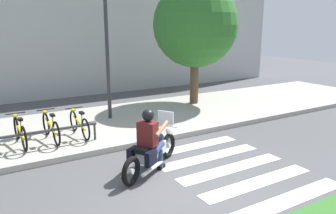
% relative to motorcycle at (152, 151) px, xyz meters
% --- Properties ---
extents(ground_plane, '(48.00, 48.00, 0.00)m').
position_rel_motorcycle_xyz_m(ground_plane, '(0.35, -0.87, -0.45)').
color(ground_plane, '#4C4C4F').
extents(sidewalk, '(24.00, 4.40, 0.15)m').
position_rel_motorcycle_xyz_m(sidewalk, '(0.35, 3.63, -0.38)').
color(sidewalk, '#A8A399').
rests_on(sidewalk, ground).
extents(crosswalk_stripe_0, '(2.80, 0.40, 0.01)m').
position_rel_motorcycle_xyz_m(crosswalk_stripe_0, '(1.57, -2.47, -0.45)').
color(crosswalk_stripe_0, white).
rests_on(crosswalk_stripe_0, ground).
extents(crosswalk_stripe_1, '(2.80, 0.40, 0.01)m').
position_rel_motorcycle_xyz_m(crosswalk_stripe_1, '(1.57, -1.67, -0.45)').
color(crosswalk_stripe_1, white).
rests_on(crosswalk_stripe_1, ground).
extents(crosswalk_stripe_2, '(2.80, 0.40, 0.01)m').
position_rel_motorcycle_xyz_m(crosswalk_stripe_2, '(1.57, -0.87, -0.45)').
color(crosswalk_stripe_2, white).
rests_on(crosswalk_stripe_2, ground).
extents(crosswalk_stripe_3, '(2.80, 0.40, 0.01)m').
position_rel_motorcycle_xyz_m(crosswalk_stripe_3, '(1.57, -0.07, -0.45)').
color(crosswalk_stripe_3, white).
rests_on(crosswalk_stripe_3, ground).
extents(crosswalk_stripe_4, '(2.80, 0.40, 0.01)m').
position_rel_motorcycle_xyz_m(crosswalk_stripe_4, '(1.57, 0.73, -0.45)').
color(crosswalk_stripe_4, white).
rests_on(crosswalk_stripe_4, ground).
extents(motorcycle, '(1.96, 1.29, 1.20)m').
position_rel_motorcycle_xyz_m(motorcycle, '(0.00, 0.00, 0.00)').
color(motorcycle, black).
rests_on(motorcycle, ground).
extents(rider, '(0.77, 0.73, 1.42)m').
position_rel_motorcycle_xyz_m(rider, '(-0.07, -0.04, 0.36)').
color(rider, '#591919').
rests_on(rider, ground).
extents(bicycle_1, '(0.48, 1.70, 0.78)m').
position_rel_motorcycle_xyz_m(bicycle_1, '(-2.34, 2.74, 0.06)').
color(bicycle_1, black).
rests_on(bicycle_1, sidewalk).
extents(bicycle_2, '(0.48, 1.71, 0.78)m').
position_rel_motorcycle_xyz_m(bicycle_2, '(-1.58, 2.74, 0.06)').
color(bicycle_2, black).
rests_on(bicycle_2, sidewalk).
extents(bicycle_3, '(0.48, 1.62, 0.74)m').
position_rel_motorcycle_xyz_m(bicycle_3, '(-0.82, 2.74, 0.04)').
color(bicycle_3, black).
rests_on(bicycle_3, sidewalk).
extents(bike_rack, '(2.88, 0.07, 0.49)m').
position_rel_motorcycle_xyz_m(bike_rack, '(-1.96, 2.18, 0.11)').
color(bike_rack, '#333338').
rests_on(bike_rack, sidewalk).
extents(street_lamp, '(0.28, 0.28, 4.59)m').
position_rel_motorcycle_xyz_m(street_lamp, '(0.58, 4.03, 2.31)').
color(street_lamp, '#2D2D33').
rests_on(street_lamp, ground).
extents(tree_near_rack, '(3.21, 3.21, 4.78)m').
position_rel_motorcycle_xyz_m(tree_near_rack, '(4.27, 4.43, 2.71)').
color(tree_near_rack, brown).
rests_on(tree_near_rack, ground).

